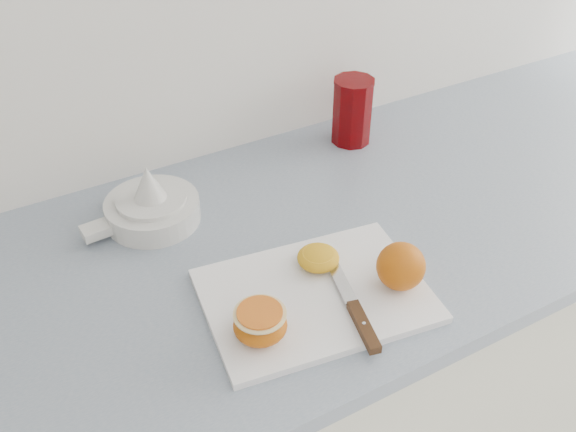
{
  "coord_description": "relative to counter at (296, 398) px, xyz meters",
  "views": [
    {
      "loc": [
        -0.45,
        0.99,
        1.57
      ],
      "look_at": [
        -0.07,
        1.67,
        0.96
      ],
      "focal_mm": 40.0,
      "sensor_mm": 36.0,
      "label": 1
    }
  ],
  "objects": [
    {
      "name": "citrus_juicer",
      "position": [
        -0.2,
        0.15,
        0.47
      ],
      "size": [
        0.2,
        0.16,
        0.11
      ],
      "color": "white",
      "rests_on": "counter"
    },
    {
      "name": "half_orange",
      "position": [
        -0.16,
        -0.18,
        0.48
      ],
      "size": [
        0.07,
        0.07,
        0.05
      ],
      "color": "#C86616",
      "rests_on": "cutting_board"
    },
    {
      "name": "red_tumbler",
      "position": [
        0.24,
        0.21,
        0.51
      ],
      "size": [
        0.08,
        0.08,
        0.13
      ],
      "color": "#5C0002",
      "rests_on": "counter"
    },
    {
      "name": "cutting_board",
      "position": [
        -0.05,
        -0.14,
        0.45
      ],
      "size": [
        0.35,
        0.27,
        0.01
      ],
      "primitive_type": "cube",
      "rotation": [
        0.0,
        0.0,
        -0.14
      ],
      "color": "white",
      "rests_on": "counter"
    },
    {
      "name": "counter",
      "position": [
        0.0,
        0.0,
        0.0
      ],
      "size": [
        2.59,
        0.64,
        0.89
      ],
      "color": "white",
      "rests_on": "ground"
    },
    {
      "name": "whole_orange",
      "position": [
        0.06,
        -0.19,
        0.49
      ],
      "size": [
        0.07,
        0.07,
        0.07
      ],
      "color": "#C86616",
      "rests_on": "cutting_board"
    },
    {
      "name": "paring_knife",
      "position": [
        -0.03,
        -0.22,
        0.46
      ],
      "size": [
        0.07,
        0.21,
        0.01
      ],
      "color": "#3F2413",
      "rests_on": "cutting_board"
    },
    {
      "name": "squeezed_shell",
      "position": [
        -0.02,
        -0.09,
        0.47
      ],
      "size": [
        0.07,
        0.07,
        0.03
      ],
      "color": "gold",
      "rests_on": "cutting_board"
    }
  ]
}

